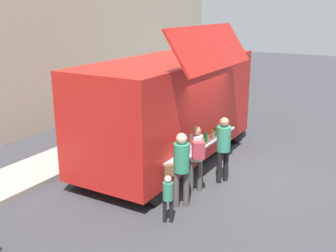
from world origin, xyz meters
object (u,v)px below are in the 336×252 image
object	(u,v)px
trash_bin	(168,108)
customer_rear_waiting	(181,164)
customer_front_ordering	(223,144)
customer_mid_with_backpack	(196,153)
food_truck_main	(171,106)
child_near_queue	(168,195)

from	to	relation	value
trash_bin	customer_rear_waiting	bearing A→B (deg)	-147.66
customer_front_ordering	customer_mid_with_backpack	distance (m)	0.92
food_truck_main	customer_rear_waiting	distance (m)	2.91
trash_bin	customer_front_ordering	distance (m)	6.16
trash_bin	child_near_queue	bearing A→B (deg)	-149.81
customer_front_ordering	child_near_queue	bearing A→B (deg)	110.93
trash_bin	customer_rear_waiting	size ratio (longest dim) A/B	0.50
trash_bin	child_near_queue	world-z (taller)	child_near_queue
child_near_queue	customer_front_ordering	bearing A→B (deg)	-33.42
customer_mid_with_backpack	customer_rear_waiting	size ratio (longest dim) A/B	0.95
customer_front_ordering	child_near_queue	world-z (taller)	customer_front_ordering
food_truck_main	child_near_queue	distance (m)	3.66
customer_rear_waiting	child_near_queue	bearing A→B (deg)	146.66
food_truck_main	customer_rear_waiting	world-z (taller)	food_truck_main
customer_mid_with_backpack	customer_front_ordering	bearing A→B (deg)	-60.32
food_truck_main	child_near_queue	size ratio (longest dim) A/B	6.15
customer_mid_with_backpack	child_near_queue	size ratio (longest dim) A/B	1.58
food_truck_main	customer_mid_with_backpack	xyz separation A→B (m)	(-1.50, -1.55, -0.61)
customer_mid_with_backpack	food_truck_main	bearing A→B (deg)	6.56
food_truck_main	child_near_queue	world-z (taller)	food_truck_main
food_truck_main	customer_front_ordering	xyz separation A→B (m)	(-0.63, -1.88, -0.60)
food_truck_main	customer_front_ordering	distance (m)	2.07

